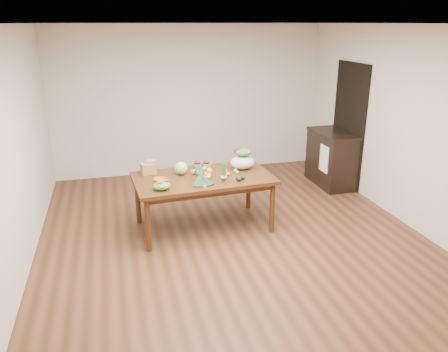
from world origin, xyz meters
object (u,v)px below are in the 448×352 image
object	(u,v)px
kale_bunch	(202,178)
salad_bag	(242,160)
asparagus_bundle	(224,172)
paper_bag	(148,167)
dining_table	(203,202)
mandarin_cluster	(206,175)
cabinet	(331,158)
cabbage	(181,168)

from	to	relation	value
kale_bunch	salad_bag	world-z (taller)	salad_bag
asparagus_bundle	paper_bag	bearing A→B (deg)	145.42
dining_table	asparagus_bundle	world-z (taller)	asparagus_bundle
mandarin_cluster	salad_bag	bearing A→B (deg)	22.42
paper_bag	salad_bag	size ratio (longest dim) A/B	0.75
cabinet	mandarin_cluster	distance (m)	2.80
cabinet	kale_bunch	xyz separation A→B (m)	(-2.60, -1.42, 0.36)
dining_table	paper_bag	xyz separation A→B (m)	(-0.70, 0.30, 0.47)
paper_bag	asparagus_bundle	world-z (taller)	asparagus_bundle
dining_table	salad_bag	world-z (taller)	salad_bag
dining_table	asparagus_bundle	distance (m)	0.60
mandarin_cluster	kale_bunch	distance (m)	0.24
kale_bunch	cabinet	bearing A→B (deg)	24.89
dining_table	salad_bag	size ratio (longest dim) A/B	5.26
salad_bag	cabbage	bearing A→B (deg)	-179.13
dining_table	cabinet	size ratio (longest dim) A/B	1.80
mandarin_cluster	kale_bunch	xyz separation A→B (m)	(-0.09, -0.23, 0.03)
paper_bag	salad_bag	bearing A→B (deg)	-5.33
cabbage	salad_bag	world-z (taller)	salad_bag
salad_bag	paper_bag	bearing A→B (deg)	174.67
kale_bunch	paper_bag	bearing A→B (deg)	133.03
cabbage	mandarin_cluster	size ratio (longest dim) A/B	0.98
cabbage	asparagus_bundle	bearing A→B (deg)	-39.92
dining_table	asparagus_bundle	size ratio (longest dim) A/B	7.35
cabinet	cabbage	size ratio (longest dim) A/B	5.79
paper_bag	kale_bunch	size ratio (longest dim) A/B	0.65
cabbage	mandarin_cluster	distance (m)	0.37
mandarin_cluster	kale_bunch	size ratio (longest dim) A/B	0.45
kale_bunch	asparagus_bundle	bearing A→B (deg)	4.26
dining_table	mandarin_cluster	size ratio (longest dim) A/B	10.21
asparagus_bundle	mandarin_cluster	bearing A→B (deg)	133.92
cabinet	cabbage	world-z (taller)	cabinet
mandarin_cluster	asparagus_bundle	xyz separation A→B (m)	(0.20, -0.18, 0.08)
dining_table	kale_bunch	bearing A→B (deg)	-107.14
paper_bag	salad_bag	world-z (taller)	salad_bag
dining_table	salad_bag	xyz separation A→B (m)	(0.61, 0.18, 0.51)
paper_bag	cabbage	xyz separation A→B (m)	(0.43, -0.14, -0.00)
kale_bunch	asparagus_bundle	world-z (taller)	asparagus_bundle
salad_bag	mandarin_cluster	bearing A→B (deg)	-157.58
mandarin_cluster	cabbage	bearing A→B (deg)	141.79
cabbage	kale_bunch	xyz separation A→B (m)	(0.20, -0.45, -0.01)
paper_bag	salad_bag	xyz separation A→B (m)	(1.30, -0.12, 0.04)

